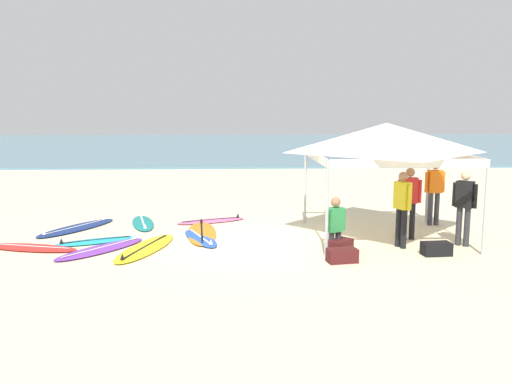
# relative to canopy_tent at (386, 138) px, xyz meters

# --- Properties ---
(ground_plane) EXTENTS (80.00, 80.00, 0.00)m
(ground_plane) POSITION_rel_canopy_tent_xyz_m (-3.02, -0.41, -2.39)
(ground_plane) COLOR beige
(sea) EXTENTS (80.00, 36.00, 0.10)m
(sea) POSITION_rel_canopy_tent_xyz_m (-3.02, 33.01, -2.34)
(sea) COLOR #568499
(sea) RESTS_ON ground
(canopy_tent) EXTENTS (3.47, 3.47, 2.75)m
(canopy_tent) POSITION_rel_canopy_tent_xyz_m (0.00, 0.00, 0.00)
(canopy_tent) COLOR #B7B7BC
(canopy_tent) RESTS_ON ground
(surfboard_cyan) EXTENTS (1.89, 1.20, 0.19)m
(surfboard_cyan) POSITION_rel_canopy_tent_xyz_m (-6.82, -0.27, -2.35)
(surfboard_cyan) COLOR #23B2CC
(surfboard_cyan) RESTS_ON ground
(surfboard_blue) EXTENTS (1.17, 1.98, 0.19)m
(surfboard_blue) POSITION_rel_canopy_tent_xyz_m (-4.40, -0.08, -2.35)
(surfboard_blue) COLOR blue
(surfboard_blue) RESTS_ON ground
(surfboard_navy) EXTENTS (1.86, 2.51, 0.19)m
(surfboard_navy) POSITION_rel_canopy_tent_xyz_m (-7.67, 1.18, -2.35)
(surfboard_navy) COLOR navy
(surfboard_navy) RESTS_ON ground
(surfboard_yellow) EXTENTS (1.40, 2.67, 0.19)m
(surfboard_yellow) POSITION_rel_canopy_tent_xyz_m (-5.56, -0.93, -2.35)
(surfboard_yellow) COLOR yellow
(surfboard_yellow) RESTS_ON ground
(surfboard_teal) EXTENTS (1.01, 2.12, 0.19)m
(surfboard_teal) POSITION_rel_canopy_tent_xyz_m (-6.06, 1.69, -2.35)
(surfboard_teal) COLOR #19847F
(surfboard_teal) RESTS_ON ground
(surfboard_pink) EXTENTS (1.99, 1.18, 0.19)m
(surfboard_pink) POSITION_rel_canopy_tent_xyz_m (-4.22, 1.91, -2.35)
(surfboard_pink) COLOR pink
(surfboard_pink) RESTS_ON ground
(surfboard_orange) EXTENTS (0.88, 2.64, 0.19)m
(surfboard_orange) POSITION_rel_canopy_tent_xyz_m (-4.41, 0.49, -2.35)
(surfboard_orange) COLOR orange
(surfboard_orange) RESTS_ON ground
(surfboard_red) EXTENTS (2.32, 1.15, 0.19)m
(surfboard_red) POSITION_rel_canopy_tent_xyz_m (-8.11, -0.79, -2.35)
(surfboard_red) COLOR red
(surfboard_red) RESTS_ON ground
(surfboard_purple) EXTENTS (1.92, 2.22, 0.19)m
(surfboard_purple) POSITION_rel_canopy_tent_xyz_m (-6.52, -0.97, -2.35)
(surfboard_purple) COLOR purple
(surfboard_purple) RESTS_ON ground
(person_orange) EXTENTS (0.55, 0.24, 1.71)m
(person_orange) POSITION_rel_canopy_tent_xyz_m (1.72, 1.27, -1.40)
(person_orange) COLOR #383842
(person_orange) RESTS_ON ground
(person_black) EXTENTS (0.43, 0.41, 1.71)m
(person_black) POSITION_rel_canopy_tent_xyz_m (1.57, -0.89, -1.40)
(person_black) COLOR #2D2D33
(person_black) RESTS_ON ground
(person_yellow) EXTENTS (0.34, 0.51, 1.71)m
(person_yellow) POSITION_rel_canopy_tent_xyz_m (0.13, -0.98, -1.40)
(person_yellow) COLOR black
(person_yellow) RESTS_ON ground
(person_red) EXTENTS (0.54, 0.29, 1.71)m
(person_red) POSITION_rel_canopy_tent_xyz_m (0.54, -0.23, -1.40)
(person_red) COLOR black
(person_red) RESTS_ON ground
(person_green) EXTENTS (0.50, 0.36, 1.20)m
(person_green) POSITION_rel_canopy_tent_xyz_m (-1.42, -1.26, -1.73)
(person_green) COLOR #2D2D33
(person_green) RESTS_ON ground
(gear_bag_near_tent) EXTENTS (0.62, 0.37, 0.28)m
(gear_bag_near_tent) POSITION_rel_canopy_tent_xyz_m (0.68, -1.65, -2.25)
(gear_bag_near_tent) COLOR black
(gear_bag_near_tent) RESTS_ON ground
(gear_bag_by_pole) EXTENTS (0.65, 0.42, 0.28)m
(gear_bag_by_pole) POSITION_rel_canopy_tent_xyz_m (-1.42, -2.09, -2.25)
(gear_bag_by_pole) COLOR #4C1919
(gear_bag_by_pole) RESTS_ON ground
(gear_bag_on_sand) EXTENTS (0.65, 0.65, 0.28)m
(gear_bag_on_sand) POSITION_rel_canopy_tent_xyz_m (-1.31, -1.35, -2.25)
(gear_bag_on_sand) COLOR #4C1919
(gear_bag_on_sand) RESTS_ON ground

